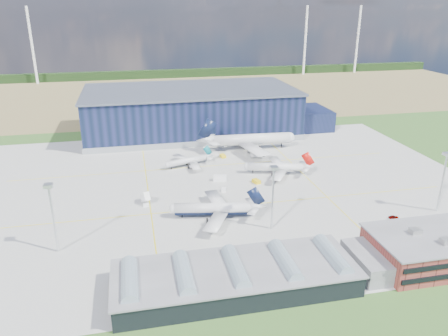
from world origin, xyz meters
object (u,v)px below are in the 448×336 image
(gse_tug_a, at_px, (256,181))
(gse_van_a, at_px, (220,178))
(ops_building, at_px, (446,247))
(airliner_regional, at_px, (187,158))
(airliner_red, at_px, (276,163))
(airliner_widebody, at_px, (251,134))
(light_mast_east, at_px, (444,173))
(car_b, at_px, (368,245))
(gse_cart_a, at_px, (224,190))
(gse_van_c, at_px, (397,229))
(light_mast_west, at_px, (51,207))
(airliner_navy, at_px, (213,203))
(light_mast_center, at_px, (273,188))
(gse_tug_c, at_px, (223,156))
(airstair, at_px, (145,199))
(hangar, at_px, (195,113))
(gse_cart_b, at_px, (221,146))
(car_a, at_px, (394,217))

(gse_tug_a, height_order, gse_van_a, gse_van_a)
(ops_building, height_order, airliner_regional, ops_building)
(airliner_red, height_order, airliner_widebody, airliner_widebody)
(light_mast_east, relative_size, car_b, 5.68)
(gse_cart_a, relative_size, gse_van_c, 0.58)
(gse_cart_a, bearing_deg, gse_tug_a, 36.32)
(light_mast_west, bearing_deg, gse_cart_a, 29.66)
(light_mast_east, height_order, gse_cart_a, light_mast_east)
(airliner_navy, distance_m, gse_cart_a, 24.31)
(gse_cart_a, bearing_deg, light_mast_center, -58.06)
(light_mast_east, bearing_deg, gse_tug_c, 131.15)
(light_mast_east, bearing_deg, airstair, 164.51)
(light_mast_west, relative_size, gse_van_a, 4.05)
(airliner_navy, relative_size, gse_van_a, 6.24)
(light_mast_west, xyz_separation_m, car_b, (96.62, -18.00, -14.77))
(airliner_regional, distance_m, gse_van_c, 99.29)
(light_mast_west, height_order, light_mast_east, same)
(gse_cart_a, bearing_deg, gse_van_a, 102.98)
(gse_van_a, bearing_deg, airliner_regional, 41.09)
(hangar, relative_size, airstair, 26.86)
(hangar, bearing_deg, ops_building, -71.37)
(gse_tug_c, bearing_deg, light_mast_west, -142.72)
(gse_van_a, xyz_separation_m, car_b, (35.19, -63.99, -0.57))
(gse_van_c, bearing_deg, light_mast_center, 75.35)
(light_mast_west, bearing_deg, light_mast_east, 0.00)
(gse_tug_a, relative_size, gse_van_c, 0.76)
(gse_tug_c, xyz_separation_m, airstair, (-40.53, -45.98, 0.95))
(light_mast_east, bearing_deg, gse_cart_a, 155.08)
(ops_building, distance_m, gse_cart_a, 84.48)
(light_mast_center, relative_size, airliner_regional, 0.89)
(gse_tug_a, xyz_separation_m, gse_cart_a, (-15.57, -5.52, -0.16))
(light_mast_west, xyz_separation_m, airliner_regional, (49.70, 66.93, -11.24))
(hangar, height_order, ops_building, hangar)
(airliner_red, distance_m, airstair, 62.30)
(airliner_red, xyz_separation_m, airstair, (-59.19, -19.10, -3.58))
(ops_building, distance_m, airliner_widebody, 118.58)
(ops_building, relative_size, airliner_navy, 1.30)
(hangar, xyz_separation_m, gse_van_c, (48.20, -135.91, -10.42))
(light_mast_west, height_order, light_mast_center, same)
(light_mast_center, relative_size, car_b, 5.68)
(ops_building, relative_size, gse_cart_b, 15.09)
(airliner_navy, relative_size, airliner_widebody, 0.67)
(airliner_navy, xyz_separation_m, airliner_regional, (-2.06, 54.42, -1.59))
(light_mast_east, distance_m, car_a, 24.55)
(hangar, relative_size, gse_cart_b, 47.55)
(ops_building, distance_m, light_mast_east, 37.59)
(gse_cart_a, bearing_deg, hangar, 105.46)
(airstair, bearing_deg, hangar, 52.55)
(light_mast_west, height_order, airstair, light_mast_west)
(airliner_widebody, xyz_separation_m, gse_van_a, (-24.95, -39.01, -7.39))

